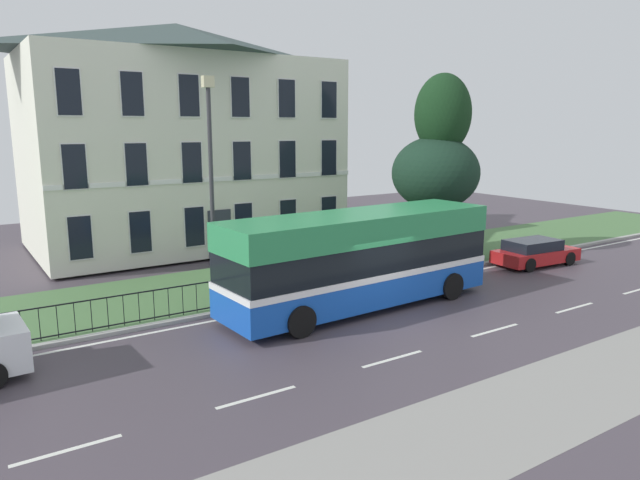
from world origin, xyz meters
The scene contains 8 objects.
ground_plane centered at (0.00, 1.10, -0.02)m, with size 60.00×56.00×0.18m.
georgian_townhouse centered at (-1.05, 15.87, 5.56)m, with size 14.62×9.02×10.82m.
iron_verge_railing centered at (-1.05, 4.40, 0.62)m, with size 18.91×0.04×0.97m.
evergreen_tree centered at (7.23, 6.15, 3.39)m, with size 4.16×4.16×8.35m.
single_decker_bus centered at (-0.01, 2.29, 1.69)m, with size 9.93×3.07×3.21m.
parked_hatchback_00 centered at (10.12, 2.90, 0.57)m, with size 4.01×1.99×1.15m.
street_lamp_post centered at (-4.07, 4.98, 4.35)m, with size 0.36×0.24×7.46m.
litter_bin centered at (0.33, 4.76, 0.65)m, with size 0.45×0.45×1.06m.
Camera 1 is at (-11.51, -12.78, 6.00)m, focal length 32.64 mm.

